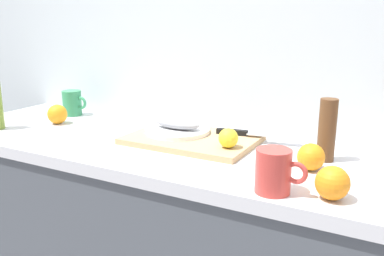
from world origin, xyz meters
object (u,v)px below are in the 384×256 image
at_px(cutting_board, 192,139).
at_px(chef_knife, 247,133).
at_px(orange_0, 332,183).
at_px(lemon_0, 228,138).
at_px(pepper_mill, 327,130).
at_px(white_plate, 177,131).
at_px(coffee_mug_0, 73,103).
at_px(coffee_mug_2, 274,171).
at_px(fish_fillet, 177,124).

distance_m(cutting_board, chef_knife, 0.19).
bearing_deg(orange_0, chef_knife, 134.39).
height_order(cutting_board, lemon_0, lemon_0).
bearing_deg(chef_knife, orange_0, -55.23).
bearing_deg(lemon_0, orange_0, -29.67).
height_order(lemon_0, pepper_mill, pepper_mill).
bearing_deg(white_plate, chef_knife, 18.60).
relative_size(white_plate, coffee_mug_0, 1.88).
xyz_separation_m(coffee_mug_0, coffee_mug_2, (1.04, -0.41, 0.00)).
height_order(white_plate, chef_knife, chef_knife).
bearing_deg(chef_knife, fish_fillet, -171.03).
bearing_deg(white_plate, fish_fillet, 0.00).
relative_size(fish_fillet, orange_0, 2.12).
distance_m(cutting_board, coffee_mug_2, 0.48).
relative_size(lemon_0, pepper_mill, 0.33).
relative_size(white_plate, pepper_mill, 1.22).
distance_m(fish_fillet, pepper_mill, 0.52).
relative_size(fish_fillet, lemon_0, 2.76).
bearing_deg(coffee_mug_0, chef_knife, -1.38).
distance_m(coffee_mug_0, pepper_mill, 1.11).
distance_m(cutting_board, coffee_mug_0, 0.68).
xyz_separation_m(lemon_0, pepper_mill, (0.28, 0.08, 0.04)).
distance_m(fish_fillet, orange_0, 0.65).
height_order(fish_fillet, pepper_mill, pepper_mill).
bearing_deg(fish_fillet, cutting_board, -15.73).
distance_m(chef_knife, orange_0, 0.50).
distance_m(white_plate, orange_0, 0.65).
xyz_separation_m(chef_knife, coffee_mug_2, (0.22, -0.39, 0.03)).
xyz_separation_m(fish_fillet, chef_knife, (0.23, 0.08, -0.02)).
height_order(fish_fillet, coffee_mug_0, coffee_mug_0).
relative_size(coffee_mug_0, coffee_mug_2, 0.96).
bearing_deg(orange_0, fish_fillet, 154.41).
height_order(cutting_board, pepper_mill, pepper_mill).
xyz_separation_m(fish_fillet, coffee_mug_2, (0.45, -0.31, 0.00)).
xyz_separation_m(white_plate, pepper_mill, (0.51, -0.00, 0.07)).
bearing_deg(orange_0, pepper_mill, 104.19).
xyz_separation_m(fish_fillet, lemon_0, (0.23, -0.08, -0.00)).
relative_size(coffee_mug_0, pepper_mill, 0.65).
xyz_separation_m(chef_knife, coffee_mug_0, (-0.83, 0.02, 0.03)).
xyz_separation_m(white_plate, coffee_mug_2, (0.45, -0.31, 0.03)).
bearing_deg(cutting_board, lemon_0, -20.09).
bearing_deg(coffee_mug_2, orange_0, 11.45).
bearing_deg(pepper_mill, orange_0, -75.81).
bearing_deg(white_plate, coffee_mug_2, -34.19).
distance_m(fish_fillet, lemon_0, 0.24).
relative_size(white_plate, fish_fillet, 1.33).
bearing_deg(orange_0, lemon_0, 150.33).
bearing_deg(cutting_board, pepper_mill, 2.47).
relative_size(lemon_0, coffee_mug_2, 0.49).
height_order(orange_0, pepper_mill, pepper_mill).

